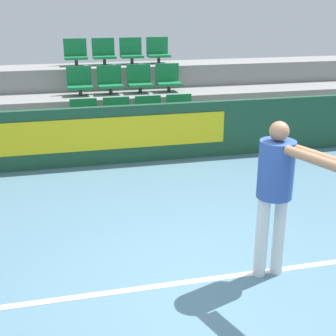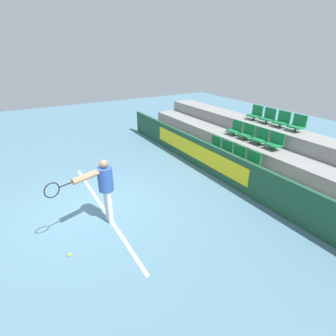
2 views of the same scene
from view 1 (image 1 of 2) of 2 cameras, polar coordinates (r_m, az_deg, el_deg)
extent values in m
plane|color=slate|center=(4.73, 5.83, -15.21)|extent=(30.00, 30.00, 0.00)
cube|color=white|center=(4.95, 4.75, -13.38)|extent=(5.43, 0.08, 0.01)
cube|color=#1E4C33|center=(8.19, -3.45, 4.22)|extent=(12.13, 0.12, 1.02)
cube|color=yellow|center=(8.01, -10.91, 3.90)|extent=(5.17, 0.02, 0.56)
cube|color=gray|center=(8.81, -4.06, 3.44)|extent=(11.73, 0.98, 0.46)
cube|color=gray|center=(9.68, -5.05, 6.33)|extent=(11.73, 0.98, 0.92)
cube|color=gray|center=(10.58, -5.89, 8.73)|extent=(11.73, 0.98, 1.37)
cylinder|color=#333333|center=(8.68, -10.06, 4.98)|extent=(0.07, 0.07, 0.14)
cube|color=#197A42|center=(8.66, -10.10, 5.58)|extent=(0.49, 0.36, 0.05)
cube|color=#197A42|center=(8.77, -10.25, 7.15)|extent=(0.49, 0.04, 0.37)
cylinder|color=#333333|center=(8.74, -6.11, 5.27)|extent=(0.07, 0.07, 0.14)
cube|color=#197A42|center=(8.71, -6.14, 5.86)|extent=(0.49, 0.36, 0.05)
cube|color=#197A42|center=(8.82, -6.32, 7.42)|extent=(0.49, 0.04, 0.37)
cylinder|color=#333333|center=(8.83, -2.23, 5.52)|extent=(0.07, 0.07, 0.14)
cube|color=#197A42|center=(8.80, -2.23, 6.11)|extent=(0.49, 0.36, 0.05)
cube|color=#197A42|center=(8.91, -2.45, 7.65)|extent=(0.49, 0.04, 0.37)
cylinder|color=#333333|center=(8.96, 1.57, 5.74)|extent=(0.07, 0.07, 0.14)
cube|color=#197A42|center=(8.94, 1.58, 6.32)|extent=(0.49, 0.36, 0.05)
cube|color=#197A42|center=(9.04, 1.33, 7.84)|extent=(0.49, 0.04, 0.37)
cylinder|color=#333333|center=(9.54, -10.63, 9.10)|extent=(0.07, 0.07, 0.14)
cube|color=#197A42|center=(9.52, -10.67, 9.65)|extent=(0.49, 0.36, 0.05)
cube|color=#197A42|center=(9.65, -10.80, 11.03)|extent=(0.49, 0.04, 0.37)
cylinder|color=#333333|center=(9.58, -7.00, 9.34)|extent=(0.07, 0.07, 0.14)
cube|color=#197A42|center=(9.57, -7.02, 9.89)|extent=(0.49, 0.36, 0.05)
cube|color=#197A42|center=(9.69, -7.18, 11.26)|extent=(0.49, 0.04, 0.37)
cylinder|color=#333333|center=(9.67, -3.41, 9.54)|extent=(0.07, 0.07, 0.14)
cube|color=#197A42|center=(9.65, -3.42, 10.09)|extent=(0.49, 0.36, 0.05)
cube|color=#197A42|center=(9.77, -3.61, 11.44)|extent=(0.49, 0.04, 0.37)
cylinder|color=#333333|center=(9.79, 0.11, 9.70)|extent=(0.07, 0.07, 0.14)
cube|color=#197A42|center=(9.77, 0.11, 10.24)|extent=(0.49, 0.36, 0.05)
cube|color=#197A42|center=(9.89, -0.11, 11.58)|extent=(0.49, 0.04, 0.37)
cylinder|color=#333333|center=(10.43, -11.11, 12.52)|extent=(0.07, 0.07, 0.14)
cube|color=#197A42|center=(10.42, -11.14, 13.03)|extent=(0.49, 0.36, 0.05)
cube|color=#197A42|center=(10.56, -11.27, 14.25)|extent=(0.49, 0.04, 0.37)
cylinder|color=#333333|center=(10.47, -7.75, 12.73)|extent=(0.07, 0.07, 0.14)
cube|color=#197A42|center=(10.46, -7.77, 13.24)|extent=(0.49, 0.36, 0.05)
cube|color=#197A42|center=(10.60, -7.92, 14.45)|extent=(0.49, 0.04, 0.37)
cylinder|color=#333333|center=(10.55, -4.41, 12.90)|extent=(0.07, 0.07, 0.14)
cube|color=#197A42|center=(10.54, -4.43, 13.41)|extent=(0.49, 0.36, 0.05)
cube|color=#197A42|center=(10.68, -4.60, 14.61)|extent=(0.49, 0.04, 0.37)
cylinder|color=#333333|center=(10.66, -1.14, 13.03)|extent=(0.07, 0.07, 0.14)
cube|color=#197A42|center=(10.65, -1.14, 13.53)|extent=(0.49, 0.36, 0.05)
cube|color=#197A42|center=(10.78, -1.34, 14.72)|extent=(0.49, 0.04, 0.37)
cylinder|color=silver|center=(4.89, 11.35, -8.26)|extent=(0.13, 0.13, 0.87)
cylinder|color=silver|center=(4.97, 13.39, -7.95)|extent=(0.13, 0.13, 0.87)
cylinder|color=#2D4C99|center=(4.64, 13.03, -0.17)|extent=(0.35, 0.35, 0.58)
sphere|color=#9E7051|center=(4.53, 13.40, 4.39)|extent=(0.19, 0.19, 0.19)
cylinder|color=#9E7051|center=(4.24, 17.37, 1.04)|extent=(0.29, 0.62, 0.09)
cylinder|color=#9E7051|center=(4.29, 18.48, 1.12)|extent=(0.29, 0.62, 0.09)
camera|label=2|loc=(7.83, 62.83, 18.54)|focal=28.00mm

